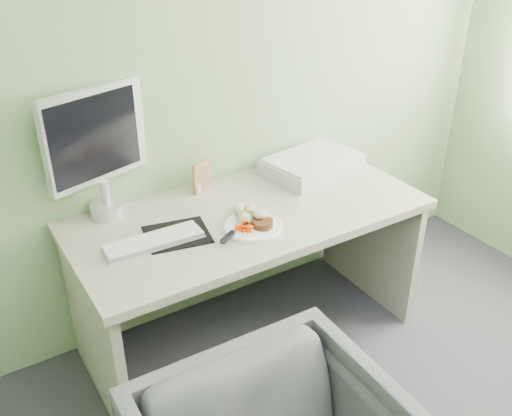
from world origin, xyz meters
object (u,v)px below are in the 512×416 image
plate (253,227)px  monitor (97,147)px  scanner (312,164)px  desk (249,245)px

plate → monitor: monitor is taller
plate → scanner: scanner is taller
monitor → desk: bearing=-47.2°
desk → plate: bearing=-115.1°
plate → monitor: 0.73m
scanner → desk: bearing=-168.5°
desk → monitor: monitor is taller
scanner → monitor: monitor is taller
desk → scanner: bearing=21.2°
desk → scanner: 0.57m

